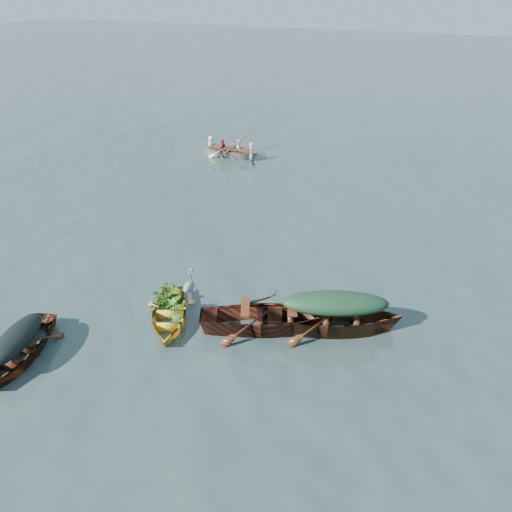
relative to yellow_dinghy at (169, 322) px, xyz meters
The scene contains 13 objects.
ground 2.21m from the yellow_dinghy, 40.18° to the left, with size 140.00×140.00×0.00m, color #304440.
yellow_dinghy is the anchor object (origin of this frame).
dark_covered_boat 3.35m from the yellow_dinghy, 134.31° to the right, with size 1.22×3.28×0.79m, color #532913.
green_tarp_boat 4.00m from the yellow_dinghy, 18.04° to the left, with size 1.41×4.53×1.07m, color #4F2612.
open_wooden_boat 2.45m from the yellow_dinghy, 15.95° to the left, with size 1.41×4.52×1.06m, color #612F18.
rowed_boat 12.58m from the yellow_dinghy, 108.20° to the left, with size 1.12×3.74×0.86m, color beige.
dark_tarp_cover 3.40m from the yellow_dinghy, 134.31° to the right, with size 0.67×1.80×0.40m, color black.
green_tarp_cover 4.08m from the yellow_dinghy, 18.04° to the left, with size 0.78×2.49×0.52m, color #183C22.
thwart_benches 2.51m from the yellow_dinghy, 15.95° to the left, with size 0.84×2.26×0.04m, color #4C2611, non-canonical shape.
heron 1.00m from the yellow_dinghy, 30.81° to the left, with size 0.28×0.40×0.92m, color gray, non-canonical shape.
dinghy_weeds 0.87m from the yellow_dinghy, 112.84° to the left, with size 0.70×0.90×0.60m, color #2A6B1C.
rowers 12.61m from the yellow_dinghy, 108.20° to the left, with size 1.01×2.62×0.76m, color silver.
oars 12.59m from the yellow_dinghy, 108.20° to the left, with size 2.60×0.60×0.06m, color brown, non-canonical shape.
Camera 1 is at (4.09, -9.68, 7.48)m, focal length 35.00 mm.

